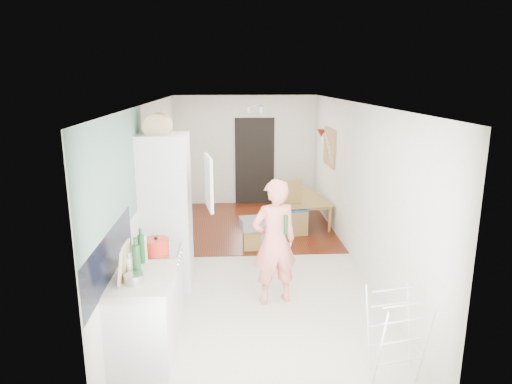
{
  "coord_description": "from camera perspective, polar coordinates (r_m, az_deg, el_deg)",
  "views": [
    {
      "loc": [
        -0.4,
        -6.87,
        2.86
      ],
      "look_at": [
        0.03,
        0.2,
        1.09
      ],
      "focal_mm": 32.0,
      "sensor_mm": 36.0,
      "label": 1
    }
  ],
  "objects": [
    {
      "name": "steel_pan",
      "position": [
        4.66,
        -15.03,
        -10.44
      ],
      "size": [
        0.25,
        0.25,
        0.1
      ],
      "primitive_type": "cylinder",
      "rotation": [
        0.0,
        0.0,
        -0.34
      ],
      "color": "#B9BABC",
      "rests_on": "worktop"
    },
    {
      "name": "pinboard",
      "position": [
        9.08,
        9.18,
        5.54
      ],
      "size": [
        0.03,
        0.9,
        0.7
      ],
      "primitive_type": "cube",
      "color": "tan",
      "rests_on": "room_shell"
    },
    {
      "name": "stool",
      "position": [
        7.87,
        -0.54,
        -5.83
      ],
      "size": [
        0.31,
        0.31,
        0.38
      ],
      "primitive_type": null,
      "rotation": [
        0.0,
        0.0,
        0.06
      ],
      "color": "olive",
      "rests_on": "floor"
    },
    {
      "name": "bottle_a",
      "position": [
        4.75,
        -14.7,
        -8.37
      ],
      "size": [
        0.09,
        0.09,
        0.34
      ],
      "primitive_type": "cylinder",
      "rotation": [
        0.0,
        0.0,
        0.19
      ],
      "color": "#18411E",
      "rests_on": "worktop"
    },
    {
      "name": "chopping_boards",
      "position": [
        4.68,
        -16.22,
        -8.48
      ],
      "size": [
        0.12,
        0.29,
        0.39
      ],
      "primitive_type": null,
      "rotation": [
        0.0,
        0.0,
        0.28
      ],
      "color": "tan",
      "rests_on": "worktop"
    },
    {
      "name": "pinboard_frame",
      "position": [
        9.08,
        9.09,
        5.54
      ],
      "size": [
        0.0,
        0.94,
        0.74
      ],
      "primitive_type": "cube",
      "color": "olive",
      "rests_on": "room_shell"
    },
    {
      "name": "base_cabinet",
      "position": [
        5.03,
        -13.85,
        -15.29
      ],
      "size": [
        0.6,
        0.9,
        0.86
      ],
      "primitive_type": "cube",
      "color": "silver",
      "rests_on": "room_shell"
    },
    {
      "name": "dining_chair",
      "position": [
        8.56,
        4.8,
        -2.04
      ],
      "size": [
        0.49,
        0.49,
        1.0
      ],
      "primitive_type": null,
      "rotation": [
        0.0,
        0.0,
        0.17
      ],
      "color": "olive",
      "rests_on": "floor"
    },
    {
      "name": "wood_floor_overlay",
      "position": [
        9.18,
        -0.83,
        -4.1
      ],
      "size": [
        3.2,
        3.3,
        0.01
      ],
      "primitive_type": "cube",
      "color": "#612007",
      "rests_on": "room_shell"
    },
    {
      "name": "pepper_mill_front",
      "position": [
        5.15,
        -13.81,
        -7.26
      ],
      "size": [
        0.07,
        0.07,
        0.22
      ],
      "primitive_type": "cylinder",
      "rotation": [
        0.0,
        0.0,
        -0.32
      ],
      "color": "tan",
      "rests_on": "worktop"
    },
    {
      "name": "floor",
      "position": [
        7.45,
        -0.15,
        -8.56
      ],
      "size": [
        3.2,
        7.0,
        0.01
      ],
      "primitive_type": "cube",
      "color": "beige",
      "rests_on": "ground"
    },
    {
      "name": "held_bottle",
      "position": [
        5.64,
        3.72,
        -4.11
      ],
      "size": [
        0.05,
        0.05,
        0.25
      ],
      "primitive_type": "cylinder",
      "color": "#18411E",
      "rests_on": "person"
    },
    {
      "name": "sage_wall_panel",
      "position": [
        5.11,
        -16.91,
        2.01
      ],
      "size": [
        0.02,
        3.0,
        1.3
      ],
      "primitive_type": "cube",
      "color": "gray",
      "rests_on": "room_shell"
    },
    {
      "name": "grey_drape",
      "position": [
        7.74,
        -0.43,
        -3.96
      ],
      "size": [
        0.46,
        0.46,
        0.18
      ],
      "primitive_type": "cube",
      "rotation": [
        0.0,
        0.0,
        0.17
      ],
      "color": "gray",
      "rests_on": "stool"
    },
    {
      "name": "pepper_mill_back",
      "position": [
        5.17,
        -13.77,
        -7.09
      ],
      "size": [
        0.07,
        0.07,
        0.23
      ],
      "primitive_type": "cylinder",
      "rotation": [
        0.0,
        0.0,
        0.11
      ],
      "color": "tan",
      "rests_on": "worktop"
    },
    {
      "name": "red_casserole",
      "position": [
        5.34,
        -12.36,
        -6.64
      ],
      "size": [
        0.33,
        0.33,
        0.17
      ],
      "primitive_type": "cylinder",
      "rotation": [
        0.0,
        0.0,
        -0.14
      ],
      "color": "red",
      "rests_on": "cooker_top"
    },
    {
      "name": "fridge_interior",
      "position": [
        6.25,
        -8.57,
        1.76
      ],
      "size": [
        0.02,
        0.52,
        0.66
      ],
      "primitive_type": "cube",
      "color": "white",
      "rests_on": "room_shell"
    },
    {
      "name": "bread_bin",
      "position": [
        6.18,
        -12.13,
        8.01
      ],
      "size": [
        0.41,
        0.4,
        0.19
      ],
      "primitive_type": null,
      "rotation": [
        0.0,
        0.0,
        -0.15
      ],
      "color": "tan",
      "rests_on": "fridge_housing"
    },
    {
      "name": "dining_table",
      "position": [
        9.3,
        5.82,
        -2.49
      ],
      "size": [
        0.9,
        1.39,
        0.46
      ],
      "primitive_type": "imported",
      "rotation": [
        0.0,
        0.0,
        1.71
      ],
      "color": "olive",
      "rests_on": "floor"
    },
    {
      "name": "worktop",
      "position": [
        4.83,
        -14.18,
        -10.51
      ],
      "size": [
        0.62,
        0.92,
        0.06
      ],
      "primitive_type": "cube",
      "color": "beige",
      "rests_on": "room_shell"
    },
    {
      "name": "tile_splashback",
      "position": [
        4.79,
        -17.74,
        -7.59
      ],
      "size": [
        0.02,
        1.9,
        0.5
      ],
      "primitive_type": "cube",
      "color": "black",
      "rests_on": "room_shell"
    },
    {
      "name": "person",
      "position": [
        5.82,
        2.33,
        -4.88
      ],
      "size": [
        0.81,
        0.63,
        1.95
      ],
      "primitive_type": "imported",
      "rotation": [
        0.0,
        0.0,
        3.39
      ],
      "color": "#F58272",
      "rests_on": "floor"
    },
    {
      "name": "fridge_door",
      "position": [
        5.94,
        -5.93,
        1.2
      ],
      "size": [
        0.14,
        0.56,
        0.7
      ],
      "primitive_type": "cube",
      "rotation": [
        0.0,
        0.0,
        -1.4
      ],
      "color": "silver",
      "rests_on": "room_shell"
    },
    {
      "name": "wall_sconce",
      "position": [
        9.68,
        8.16,
        7.29
      ],
      "size": [
        0.18,
        0.18,
        0.16
      ],
      "primitive_type": "cone",
      "color": "maroon",
      "rests_on": "room_shell"
    },
    {
      "name": "fridge_housing",
      "position": [
        6.4,
        -11.18,
        -2.45
      ],
      "size": [
        0.66,
        0.66,
        2.15
      ],
      "primitive_type": "cube",
      "color": "silver",
      "rests_on": "room_shell"
    },
    {
      "name": "drying_rack",
      "position": [
        4.82,
        17.04,
        -16.84
      ],
      "size": [
        0.51,
        0.48,
        0.87
      ],
      "primitive_type": null,
      "rotation": [
        0.0,
        0.0,
        0.19
      ],
      "color": "silver",
      "rests_on": "floor"
    },
    {
      "name": "room_shell",
      "position": [
        7.06,
        -0.16,
        0.84
      ],
      "size": [
        3.2,
        7.0,
        2.5
      ],
      "primitive_type": null,
      "color": "white",
      "rests_on": "ground"
    },
    {
      "name": "range_cooker",
      "position": [
        5.69,
        -12.53,
        -11.53
      ],
      "size": [
        0.6,
        0.6,
        0.88
      ],
      "primitive_type": "cube",
      "color": "silver",
      "rests_on": "room_shell"
    },
    {
      "name": "bottle_b",
      "position": [
        5.09,
        -14.13,
        -6.95
      ],
      "size": [
        0.07,
        0.07,
        0.31
      ],
      "primitive_type": "cylinder",
      "rotation": [
        0.0,
        0.0,
        0.04
      ],
      "color": "#18411E",
      "rests_on": "worktop"
    },
    {
      "name": "cooker_top",
      "position": [
        5.51,
        -12.78,
        -7.2
      ],
      "size": [
        0.6,
        0.6,
        0.04
      ],
      "primitive_type": "cube",
      "color": "#B9BABC",
      "rests_on": "room_shell"
    },
    {
      "name": "bottle_c",
      "position": [
        4.82,
        -15.41,
        -9.0
      ],
      "size": [
        0.09,
        0.09,
        0.2
      ],
      "primitive_type": "cylinder",
      "rotation": [
        0.0,
        0.0,
        -0.17
      ],
      "color": "silver",
      "rests_on": "worktop"
    },
    {
      "name": "doorway_recess",
      "position": [
        10.53,
        -0.17,
        3.84
      ],
      "size": [
        0.9,
        0.04,
        2.0
      ],
      "primitive_type": "cube",
      "color": "black",
      "rests_on": "room_shell"
    }
  ]
}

